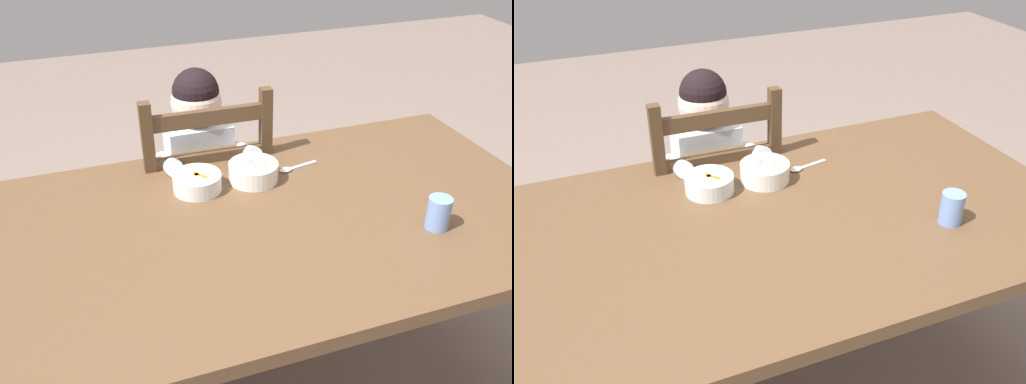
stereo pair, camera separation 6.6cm
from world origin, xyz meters
TOP-DOWN VIEW (x-y plane):
  - dining_table at (0.00, 0.00)m, footprint 1.59×0.92m
  - dining_chair at (-0.09, 0.51)m, footprint 0.43×0.43m
  - child_figure at (-0.09, 0.50)m, footprint 0.32×0.31m
  - bowl_of_peas at (-0.00, 0.21)m, footprint 0.15×0.15m
  - bowl_of_carrots at (-0.17, 0.21)m, footprint 0.14×0.14m
  - spoon at (0.13, 0.23)m, footprint 0.14×0.05m
  - drinking_cup at (0.37, -0.19)m, footprint 0.06×0.06m

SIDE VIEW (x-z plane):
  - dining_chair at x=-0.09m, z-range -0.01..0.93m
  - dining_table at x=0.00m, z-range 0.27..0.99m
  - child_figure at x=-0.09m, z-range 0.16..1.13m
  - spoon at x=0.13m, z-range 0.72..0.73m
  - bowl_of_carrots at x=-0.17m, z-range 0.72..0.77m
  - bowl_of_peas at x=0.00m, z-range 0.72..0.78m
  - drinking_cup at x=0.37m, z-range 0.72..0.81m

